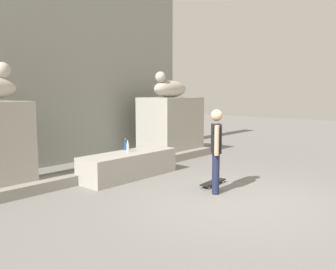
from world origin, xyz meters
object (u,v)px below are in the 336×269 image
Objects in this scene: statue_reclining_right at (170,88)px; bottle_clear at (128,147)px; bottle_blue at (125,145)px; skater at (216,147)px; skateboard at (213,182)px.

statue_reclining_right is 5.95× the size of bottle_clear.
skater is at bearing -88.66° from bottle_blue.
skater is (-2.62, -3.44, -1.19)m from statue_reclining_right.
statue_reclining_right is 5.85× the size of bottle_blue.
skater is 5.90× the size of bottle_blue.
statue_reclining_right is 2.04× the size of skateboard.
skater reaches higher than bottle_blue.
bottle_clear is (-0.65, 1.98, 0.64)m from skateboard.
statue_reclining_right is 3.14m from bottle_blue.
bottle_clear is at bearing 104.03° from skateboard.
statue_reclining_right reaches higher than bottle_clear.
skateboard is 2.92× the size of bottle_clear.
skater is at bearing -84.97° from bottle_clear.
skater is 2.59m from bottle_blue.
statue_reclining_right reaches higher than bottle_blue.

